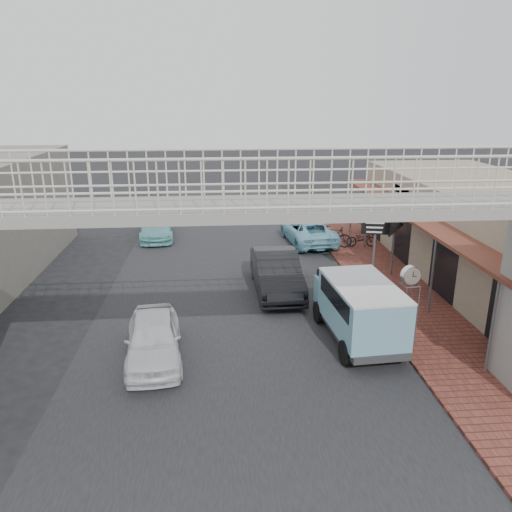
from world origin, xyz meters
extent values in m
plane|color=black|center=(0.00, 0.00, 0.00)|extent=(120.00, 120.00, 0.00)
cube|color=black|center=(0.00, 0.00, 0.01)|extent=(10.00, 60.00, 0.01)
cube|color=brown|center=(6.50, 3.00, 0.05)|extent=(3.00, 40.00, 0.10)
cube|color=gray|center=(11.00, 4.00, 2.00)|extent=(6.00, 18.00, 4.00)
cube|color=brown|center=(7.70, 4.00, 2.90)|extent=(1.80, 18.00, 0.12)
cube|color=silver|center=(8.05, 7.50, 3.30)|extent=(0.08, 2.60, 0.90)
cube|color=#B21914|center=(8.05, 1.00, 3.30)|extent=(0.08, 2.20, 0.80)
cube|color=gray|center=(0.00, -4.00, 5.12)|extent=(14.00, 2.00, 0.24)
cube|color=beige|center=(0.00, -3.05, 5.79)|extent=(14.00, 0.08, 1.10)
cube|color=beige|center=(0.00, -4.95, 5.79)|extent=(14.00, 0.08, 1.10)
imported|color=silver|center=(-2.56, -1.43, 0.68)|extent=(1.99, 4.12, 1.36)
imported|color=black|center=(1.71, 3.68, 0.80)|extent=(1.82, 4.91, 1.60)
imported|color=#79BDD2|center=(4.20, 10.41, 0.66)|extent=(2.67, 4.94, 1.32)
imported|color=#6DBABD|center=(-3.97, 12.09, 0.62)|extent=(2.14, 4.43, 1.24)
cylinder|color=black|center=(2.85, 0.70, 0.38)|extent=(0.31, 0.77, 0.75)
cylinder|color=black|center=(4.52, 0.83, 0.38)|extent=(0.31, 0.77, 0.75)
cylinder|color=black|center=(3.08, -2.18, 0.38)|extent=(0.31, 0.77, 0.75)
cylinder|color=black|center=(4.75, -2.06, 0.38)|extent=(0.31, 0.77, 0.75)
cube|color=#6FACC2|center=(3.82, -1.00, 1.27)|extent=(2.08, 3.56, 1.45)
cube|color=#6FACC2|center=(3.67, 0.98, 1.02)|extent=(1.81, 1.10, 0.97)
cube|color=black|center=(3.82, -1.00, 1.66)|extent=(2.07, 2.92, 0.54)
cube|color=silver|center=(3.82, -1.00, 2.02)|extent=(2.10, 3.56, 0.06)
imported|color=black|center=(6.77, 9.22, 0.50)|extent=(1.58, 0.67, 0.81)
imported|color=black|center=(5.30, 9.23, 0.66)|extent=(1.94, 1.07, 1.12)
cylinder|color=#59595B|center=(5.05, -0.77, 1.03)|extent=(0.04, 0.04, 1.87)
cylinder|color=#59595B|center=(5.49, -0.71, 1.03)|extent=(0.04, 0.04, 1.87)
cylinder|color=#59595B|center=(5.11, -1.21, 1.03)|extent=(0.04, 0.04, 1.87)
cylinder|color=#59595B|center=(5.55, -1.15, 1.03)|extent=(0.04, 0.04, 1.87)
cylinder|color=silver|center=(5.30, -0.96, 2.28)|extent=(0.63, 0.30, 0.60)
cylinder|color=beige|center=(5.32, -1.07, 2.28)|extent=(0.53, 0.10, 0.53)
cylinder|color=beige|center=(5.28, -0.85, 2.28)|extent=(0.53, 0.10, 0.53)
cylinder|color=#59595B|center=(5.88, 4.45, 1.51)|extent=(0.10, 0.10, 2.81)
cube|color=black|center=(5.88, 4.42, 2.53)|extent=(1.15, 0.29, 0.87)
cone|color=black|center=(6.68, 4.25, 2.53)|extent=(0.79, 1.16, 1.07)
cube|color=white|center=(5.82, 4.40, 2.48)|extent=(0.76, 0.17, 0.58)
camera|label=1|loc=(-0.57, -14.91, 7.54)|focal=35.00mm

